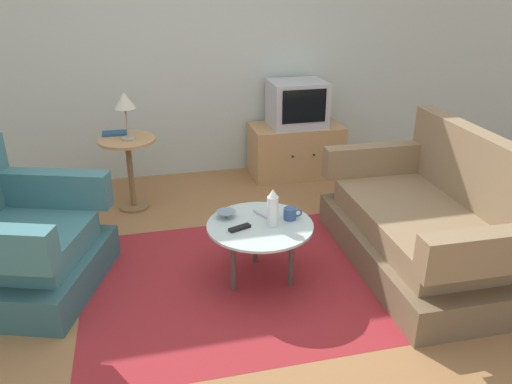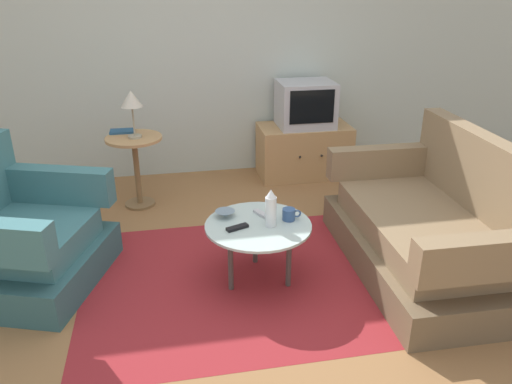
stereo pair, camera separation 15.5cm
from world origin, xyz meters
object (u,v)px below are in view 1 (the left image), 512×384
at_px(coffee_table, 260,229).
at_px(television, 297,104).
at_px(book, 115,133).
at_px(tv_remote_dark, 240,228).
at_px(bowl, 226,214).
at_px(armchair, 16,246).
at_px(side_table, 129,159).
at_px(tv_remote_silver, 263,214).
at_px(mug, 290,214).
at_px(tv_stand, 295,150).
at_px(couch, 430,226).
at_px(table_lamp, 125,103).
at_px(vase, 273,208).

distance_m(coffee_table, television, 2.06).
bearing_deg(book, tv_remote_dark, -62.77).
distance_m(bowl, tv_remote_dark, 0.20).
xyz_separation_m(armchair, side_table, (0.75, 1.11, 0.15)).
relative_size(armchair, tv_remote_silver, 7.52).
relative_size(armchair, television, 2.22).
relative_size(coffee_table, mug, 5.47).
height_order(tv_stand, book, book).
xyz_separation_m(couch, book, (-2.18, 1.63, 0.36)).
distance_m(tv_stand, mug, 1.93).
distance_m(tv_remote_silver, book, 1.75).
relative_size(couch, book, 7.93).
height_order(side_table, table_lamp, table_lamp).
relative_size(tv_stand, book, 4.37).
xyz_separation_m(side_table, tv_stand, (1.68, 0.46, -0.20)).
height_order(television, tv_remote_dark, television).
relative_size(couch, vase, 6.46).
xyz_separation_m(television, tv_remote_dark, (-0.98, -1.89, -0.32)).
relative_size(table_lamp, vase, 1.57).
xyz_separation_m(mug, bowl, (-0.42, 0.13, -0.02)).
xyz_separation_m(table_lamp, vase, (0.90, -1.40, -0.42)).
bearing_deg(side_table, table_lamp, -58.69).
distance_m(couch, tv_remote_dark, 1.39).
distance_m(mug, tv_remote_dark, 0.37).
relative_size(television, table_lamp, 1.34).
relative_size(tv_stand, tv_remote_silver, 5.72).
relative_size(couch, mug, 12.85).
bearing_deg(bowl, vase, -33.72).
bearing_deg(armchair, bowl, 103.62).
distance_m(armchair, mug, 1.83).
bearing_deg(vase, tv_remote_dark, -178.46).
bearing_deg(bowl, tv_remote_silver, -7.28).
distance_m(armchair, vase, 1.71).
bearing_deg(book, tv_remote_silver, -54.52).
bearing_deg(table_lamp, coffee_table, -58.90).
height_order(tv_stand, tv_remote_silver, tv_stand).
xyz_separation_m(side_table, bowl, (0.64, -1.24, -0.02)).
xyz_separation_m(couch, tv_remote_dark, (-1.38, 0.04, 0.13)).
bearing_deg(tv_remote_silver, bowl, -123.99).
xyz_separation_m(couch, tv_stand, (-0.40, 1.93, -0.04)).
distance_m(coffee_table, table_lamp, 1.70).
relative_size(tv_stand, bowl, 6.78).
relative_size(couch, television, 3.06).
bearing_deg(armchair, tv_remote_dark, 96.35).
distance_m(armchair, book, 1.46).
xyz_separation_m(armchair, bowl, (1.39, -0.12, 0.13)).
bearing_deg(tv_remote_dark, tv_remote_silver, -162.16).
distance_m(coffee_table, tv_remote_dark, 0.16).
bearing_deg(television, couch, -78.42).
relative_size(tv_remote_dark, book, 0.74).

